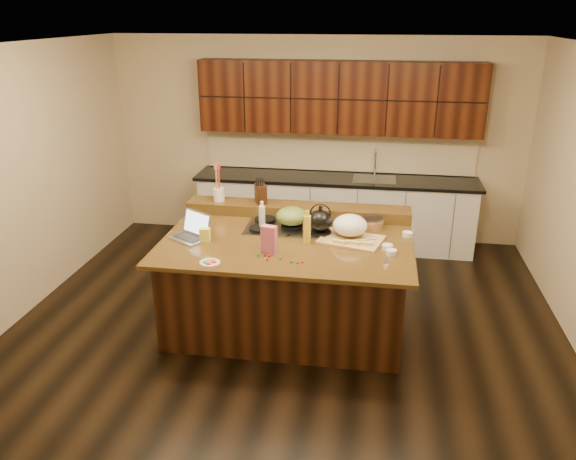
# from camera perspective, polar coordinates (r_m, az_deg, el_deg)

# --- Properties ---
(room) EXTENTS (5.52, 5.02, 2.72)m
(room) POSITION_cam_1_polar(r_m,az_deg,el_deg) (5.26, -0.09, 3.36)
(room) COLOR black
(room) RESTS_ON ground
(island) EXTENTS (2.40, 1.60, 0.92)m
(island) POSITION_cam_1_polar(r_m,az_deg,el_deg) (5.60, -0.08, -5.30)
(island) COLOR black
(island) RESTS_ON ground
(back_ledge) EXTENTS (2.40, 0.30, 0.12)m
(back_ledge) POSITION_cam_1_polar(r_m,az_deg,el_deg) (6.03, 0.97, 2.05)
(back_ledge) COLOR black
(back_ledge) RESTS_ON island
(cooktop) EXTENTS (0.92, 0.52, 0.05)m
(cooktop) POSITION_cam_1_polar(r_m,az_deg,el_deg) (5.68, 0.39, 0.30)
(cooktop) COLOR gray
(cooktop) RESTS_ON island
(back_counter) EXTENTS (3.70, 0.66, 2.40)m
(back_counter) POSITION_cam_1_polar(r_m,az_deg,el_deg) (7.45, 4.93, 5.78)
(back_counter) COLOR silver
(back_counter) RESTS_ON ground
(kettle) EXTENTS (0.28, 0.28, 0.21)m
(kettle) POSITION_cam_1_polar(r_m,az_deg,el_deg) (5.48, 3.30, 0.95)
(kettle) COLOR black
(kettle) RESTS_ON cooktop
(green_bowl) EXTENTS (0.41, 0.41, 0.18)m
(green_bowl) POSITION_cam_1_polar(r_m,az_deg,el_deg) (5.64, 0.40, 1.42)
(green_bowl) COLOR #556E2C
(green_bowl) RESTS_ON cooktop
(laptop) EXTENTS (0.45, 0.42, 0.25)m
(laptop) POSITION_cam_1_polar(r_m,az_deg,el_deg) (5.51, -9.72, -0.12)
(laptop) COLOR #B7B7BC
(laptop) RESTS_ON island
(oil_bottle) EXTENTS (0.09, 0.09, 0.27)m
(oil_bottle) POSITION_cam_1_polar(r_m,az_deg,el_deg) (5.30, 1.95, 0.08)
(oil_bottle) COLOR yellow
(oil_bottle) RESTS_ON island
(vinegar_bottle) EXTENTS (0.08, 0.08, 0.25)m
(vinegar_bottle) POSITION_cam_1_polar(r_m,az_deg,el_deg) (5.62, -2.65, 1.23)
(vinegar_bottle) COLOR silver
(vinegar_bottle) RESTS_ON island
(wooden_tray) EXTENTS (0.67, 0.56, 0.23)m
(wooden_tray) POSITION_cam_1_polar(r_m,az_deg,el_deg) (5.43, 6.34, 0.14)
(wooden_tray) COLOR tan
(wooden_tray) RESTS_ON island
(ramekin_a) EXTENTS (0.12, 0.12, 0.04)m
(ramekin_a) POSITION_cam_1_polar(r_m,az_deg,el_deg) (5.16, 10.44, -2.22)
(ramekin_a) COLOR white
(ramekin_a) RESTS_ON island
(ramekin_b) EXTENTS (0.12, 0.12, 0.04)m
(ramekin_b) POSITION_cam_1_polar(r_m,az_deg,el_deg) (5.60, 12.06, -0.43)
(ramekin_b) COLOR white
(ramekin_b) RESTS_ON island
(ramekin_c) EXTENTS (0.12, 0.12, 0.04)m
(ramekin_c) POSITION_cam_1_polar(r_m,az_deg,el_deg) (5.27, 10.06, -1.71)
(ramekin_c) COLOR white
(ramekin_c) RESTS_ON island
(strainer_bowl) EXTENTS (0.26, 0.26, 0.09)m
(strainer_bowl) POSITION_cam_1_polar(r_m,az_deg,el_deg) (5.73, 8.48, 0.59)
(strainer_bowl) COLOR #996B3F
(strainer_bowl) RESTS_ON island
(kitchen_timer) EXTENTS (0.09, 0.09, 0.07)m
(kitchen_timer) POSITION_cam_1_polar(r_m,az_deg,el_deg) (4.98, 9.97, -2.91)
(kitchen_timer) COLOR silver
(kitchen_timer) RESTS_ON island
(pink_bag) EXTENTS (0.15, 0.10, 0.26)m
(pink_bag) POSITION_cam_1_polar(r_m,az_deg,el_deg) (5.08, -1.95, -0.95)
(pink_bag) COLOR #C45C80
(pink_bag) RESTS_ON island
(candy_plate) EXTENTS (0.22, 0.22, 0.01)m
(candy_plate) POSITION_cam_1_polar(r_m,az_deg,el_deg) (4.96, -7.95, -3.30)
(candy_plate) COLOR white
(candy_plate) RESTS_ON island
(package_box) EXTENTS (0.10, 0.08, 0.14)m
(package_box) POSITION_cam_1_polar(r_m,az_deg,el_deg) (5.40, -8.44, -0.50)
(package_box) COLOR #F7EE57
(package_box) RESTS_ON island
(utensil_crock) EXTENTS (0.15, 0.15, 0.14)m
(utensil_crock) POSITION_cam_1_polar(r_m,az_deg,el_deg) (6.17, -7.03, 3.59)
(utensil_crock) COLOR white
(utensil_crock) RESTS_ON back_ledge
(knife_block) EXTENTS (0.16, 0.20, 0.21)m
(knife_block) POSITION_cam_1_polar(r_m,az_deg,el_deg) (6.05, -2.79, 3.71)
(knife_block) COLOR black
(knife_block) RESTS_ON back_ledge
(gumdrop_0) EXTENTS (0.02, 0.02, 0.02)m
(gumdrop_0) POSITION_cam_1_polar(r_m,az_deg,el_deg) (4.96, -2.14, -3.01)
(gumdrop_0) COLOR red
(gumdrop_0) RESTS_ON island
(gumdrop_1) EXTENTS (0.02, 0.02, 0.02)m
(gumdrop_1) POSITION_cam_1_polar(r_m,az_deg,el_deg) (4.92, 0.35, -3.22)
(gumdrop_1) COLOR #198C26
(gumdrop_1) RESTS_ON island
(gumdrop_2) EXTENTS (0.02, 0.02, 0.02)m
(gumdrop_2) POSITION_cam_1_polar(r_m,az_deg,el_deg) (5.05, -2.36, -2.59)
(gumdrop_2) COLOR red
(gumdrop_2) RESTS_ON island
(gumdrop_3) EXTENTS (0.02, 0.02, 0.02)m
(gumdrop_3) POSITION_cam_1_polar(r_m,az_deg,el_deg) (4.90, 0.97, -3.35)
(gumdrop_3) COLOR #198C26
(gumdrop_3) RESTS_ON island
(gumdrop_4) EXTENTS (0.02, 0.02, 0.02)m
(gumdrop_4) POSITION_cam_1_polar(r_m,az_deg,el_deg) (5.03, -1.90, -2.65)
(gumdrop_4) COLOR red
(gumdrop_4) RESTS_ON island
(gumdrop_5) EXTENTS (0.02, 0.02, 0.02)m
(gumdrop_5) POSITION_cam_1_polar(r_m,az_deg,el_deg) (4.98, -0.78, -2.91)
(gumdrop_5) COLOR #198C26
(gumdrop_5) RESTS_ON island
(gumdrop_6) EXTENTS (0.02, 0.02, 0.02)m
(gumdrop_6) POSITION_cam_1_polar(r_m,az_deg,el_deg) (5.06, -1.76, -2.52)
(gumdrop_6) COLOR red
(gumdrop_6) RESTS_ON island
(gumdrop_7) EXTENTS (0.02, 0.02, 0.02)m
(gumdrop_7) POSITION_cam_1_polar(r_m,az_deg,el_deg) (5.01, -3.06, -2.78)
(gumdrop_7) COLOR #198C26
(gumdrop_7) RESTS_ON island
(gumdrop_8) EXTENTS (0.02, 0.02, 0.02)m
(gumdrop_8) POSITION_cam_1_polar(r_m,az_deg,el_deg) (4.91, 1.48, -3.27)
(gumdrop_8) COLOR red
(gumdrop_8) RESTS_ON island
(gumdrop_9) EXTENTS (0.02, 0.02, 0.02)m
(gumdrop_9) POSITION_cam_1_polar(r_m,az_deg,el_deg) (5.06, -3.04, -2.53)
(gumdrop_9) COLOR #198C26
(gumdrop_9) RESTS_ON island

